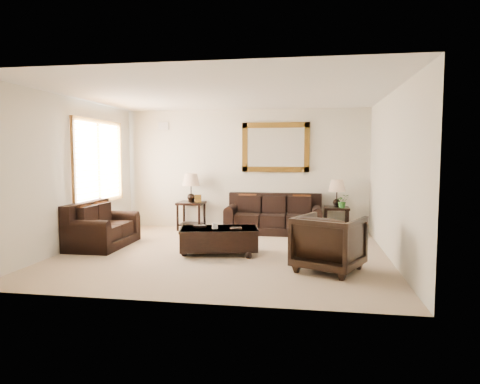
% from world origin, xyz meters
% --- Properties ---
extents(room, '(5.51, 5.01, 2.71)m').
position_xyz_m(room, '(0.00, 0.00, 1.35)').
color(room, gray).
rests_on(room, ground).
extents(window, '(0.07, 1.96, 1.66)m').
position_xyz_m(window, '(-2.70, 0.90, 1.55)').
color(window, white).
rests_on(window, room).
extents(mirror, '(1.50, 0.06, 1.10)m').
position_xyz_m(mirror, '(0.70, 2.47, 1.85)').
color(mirror, '#47310E').
rests_on(mirror, room).
extents(air_vent, '(0.25, 0.02, 0.18)m').
position_xyz_m(air_vent, '(-1.90, 2.48, 2.35)').
color(air_vent, '#999999').
rests_on(air_vent, room).
extents(sofa, '(2.05, 0.88, 0.84)m').
position_xyz_m(sofa, '(0.70, 2.09, 0.30)').
color(sofa, black).
rests_on(sofa, room).
extents(loveseat, '(0.86, 1.45, 0.81)m').
position_xyz_m(loveseat, '(-2.35, 0.20, 0.30)').
color(loveseat, black).
rests_on(loveseat, room).
extents(end_table_left, '(0.58, 0.58, 1.27)m').
position_xyz_m(end_table_left, '(-1.17, 2.17, 0.83)').
color(end_table_left, black).
rests_on(end_table_left, room).
extents(end_table_right, '(0.52, 0.52, 1.15)m').
position_xyz_m(end_table_right, '(2.04, 2.20, 0.75)').
color(end_table_right, black).
rests_on(end_table_right, room).
extents(coffee_table, '(1.43, 0.96, 0.56)m').
position_xyz_m(coffee_table, '(-0.06, -0.06, 0.28)').
color(coffee_table, black).
rests_on(coffee_table, room).
extents(armchair, '(1.14, 1.11, 0.90)m').
position_xyz_m(armchair, '(1.74, -0.85, 0.45)').
color(armchair, black).
rests_on(armchair, floor).
extents(potted_plant, '(0.31, 0.33, 0.22)m').
position_xyz_m(potted_plant, '(2.15, 2.10, 0.68)').
color(potted_plant, '#21531C').
rests_on(potted_plant, end_table_right).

